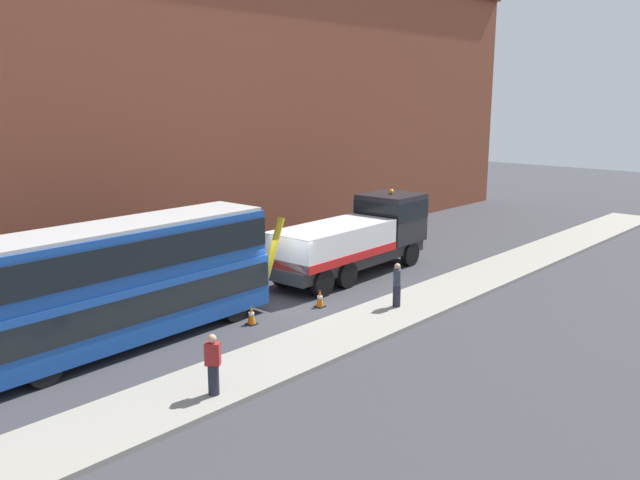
% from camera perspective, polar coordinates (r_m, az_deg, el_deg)
% --- Properties ---
extents(ground_plane, '(120.00, 120.00, 0.00)m').
position_cam_1_polar(ground_plane, '(25.77, -4.00, -5.67)').
color(ground_plane, '#38383D').
extents(near_kerb, '(60.00, 2.80, 0.15)m').
position_cam_1_polar(near_kerb, '(23.04, 3.28, -7.69)').
color(near_kerb, gray).
rests_on(near_kerb, ground_plane).
extents(building_facade, '(60.00, 1.50, 16.00)m').
position_cam_1_polar(building_facade, '(30.52, -14.35, 12.18)').
color(building_facade, brown).
rests_on(building_facade, ground_plane).
extents(recovery_tow_truck, '(10.19, 2.96, 3.67)m').
position_cam_1_polar(recovery_tow_truck, '(29.80, 3.29, 0.32)').
color(recovery_tow_truck, '#2D2D2D').
rests_on(recovery_tow_truck, ground_plane).
extents(double_decker_bus, '(11.12, 2.95, 4.06)m').
position_cam_1_polar(double_decker_bus, '(21.96, -17.16, -3.34)').
color(double_decker_bus, '#19479E').
rests_on(double_decker_bus, ground_plane).
extents(pedestrian_onlooker, '(0.45, 0.48, 1.71)m').
position_cam_1_polar(pedestrian_onlooker, '(17.83, -9.42, -10.85)').
color(pedestrian_onlooker, '#232333').
rests_on(pedestrian_onlooker, near_kerb).
extents(pedestrian_bystander, '(0.48, 0.43, 1.71)m').
position_cam_1_polar(pedestrian_bystander, '(24.89, 6.81, -4.01)').
color(pedestrian_bystander, '#232333').
rests_on(pedestrian_bystander, near_kerb).
extents(traffic_cone_near_bus, '(0.36, 0.36, 0.72)m').
position_cam_1_polar(traffic_cone_near_bus, '(23.52, -6.07, -6.62)').
color(traffic_cone_near_bus, orange).
rests_on(traffic_cone_near_bus, ground_plane).
extents(traffic_cone_midway, '(0.36, 0.36, 0.72)m').
position_cam_1_polar(traffic_cone_midway, '(25.29, -0.01, -5.18)').
color(traffic_cone_midway, orange).
rests_on(traffic_cone_midway, ground_plane).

